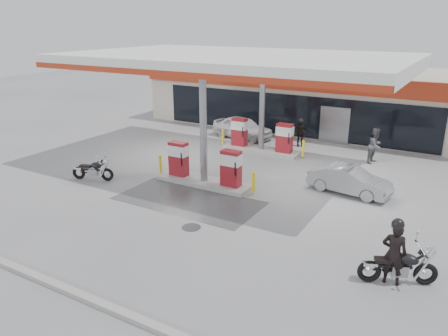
% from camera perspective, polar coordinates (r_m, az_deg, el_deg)
% --- Properties ---
extents(ground, '(90.00, 90.00, 0.00)m').
position_cam_1_polar(ground, '(18.45, -5.95, -3.95)').
color(ground, gray).
rests_on(ground, ground).
extents(wet_patch, '(6.00, 3.00, 0.00)m').
position_cam_1_polar(wet_patch, '(18.18, -4.67, -4.26)').
color(wet_patch, '#4C4C4F').
rests_on(wet_patch, ground).
extents(drain_cover, '(0.70, 0.70, 0.01)m').
position_cam_1_polar(drain_cover, '(15.91, -4.31, -7.74)').
color(drain_cover, '#38383A').
rests_on(drain_cover, ground).
extents(kerb, '(28.00, 0.25, 0.15)m').
position_cam_1_polar(kerb, '(14.03, -23.37, -12.91)').
color(kerb, gray).
rests_on(kerb, ground).
extents(store_building, '(22.00, 8.22, 4.00)m').
position_cam_1_polar(store_building, '(31.73, 11.22, 9.13)').
color(store_building, beige).
rests_on(store_building, ground).
extents(canopy, '(16.00, 10.02, 5.51)m').
position_cam_1_polar(canopy, '(21.35, 1.66, 13.83)').
color(canopy, silver).
rests_on(canopy, ground).
extents(pump_island_near, '(5.14, 1.30, 1.78)m').
position_cam_1_polar(pump_island_near, '(19.74, -2.63, -0.13)').
color(pump_island_near, '#9E9E99').
rests_on(pump_island_near, ground).
extents(pump_island_far, '(5.14, 1.30, 1.78)m').
position_cam_1_polar(pump_island_far, '(24.78, 4.89, 3.73)').
color(pump_island_far, '#9E9E99').
rests_on(pump_island_far, ground).
extents(main_motorcycle, '(2.08, 1.16, 1.14)m').
position_cam_1_polar(main_motorcycle, '(13.47, 21.92, -11.95)').
color(main_motorcycle, black).
rests_on(main_motorcycle, ground).
extents(biker_main, '(0.74, 0.53, 1.87)m').
position_cam_1_polar(biker_main, '(13.21, 21.31, -10.36)').
color(biker_main, black).
rests_on(biker_main, ground).
extents(parked_motorcycle, '(1.96, 0.97, 1.05)m').
position_cam_1_polar(parked_motorcycle, '(21.19, -16.70, -0.31)').
color(parked_motorcycle, black).
rests_on(parked_motorcycle, ground).
extents(sedan_white, '(4.16, 2.15, 1.35)m').
position_cam_1_polar(sedan_white, '(27.72, 2.43, 5.31)').
color(sedan_white, silver).
rests_on(sedan_white, ground).
extents(attendant, '(0.89, 1.04, 1.85)m').
position_cam_1_polar(attendant, '(24.02, 19.17, 2.80)').
color(attendant, slate).
rests_on(attendant, ground).
extents(hatchback_silver, '(3.64, 1.65, 1.16)m').
position_cam_1_polar(hatchback_silver, '(19.48, 16.06, -1.54)').
color(hatchback_silver, '#919398').
rests_on(hatchback_silver, ground).
extents(parked_car_left, '(4.38, 2.45, 1.20)m').
position_cam_1_polar(parked_car_left, '(34.86, -5.87, 7.86)').
color(parked_car_left, '#A4A6AC').
rests_on(parked_car_left, ground).
extents(biker_walking, '(1.00, 0.81, 1.59)m').
position_cam_1_polar(biker_walking, '(26.18, 9.92, 4.51)').
color(biker_walking, black).
rests_on(biker_walking, ground).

